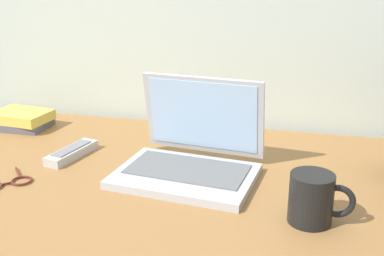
% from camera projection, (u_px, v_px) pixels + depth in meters
% --- Properties ---
extents(desk, '(1.60, 0.76, 0.03)m').
position_uv_depth(desk, '(197.00, 184.00, 1.08)').
color(desk, olive).
rests_on(desk, ground).
extents(laptop, '(0.33, 0.29, 0.22)m').
position_uv_depth(laptop, '(192.00, 154.00, 1.09)').
color(laptop, '#B2B5BA').
rests_on(laptop, desk).
extents(coffee_mug, '(0.12, 0.08, 0.10)m').
position_uv_depth(coffee_mug, '(313.00, 199.00, 0.87)').
color(coffee_mug, black).
rests_on(coffee_mug, desk).
extents(remote_control_near, '(0.08, 0.17, 0.02)m').
position_uv_depth(remote_control_near, '(72.00, 152.00, 1.19)').
color(remote_control_near, '#B7B7B7').
rests_on(remote_control_near, desk).
extents(eyeglasses, '(0.14, 0.14, 0.01)m').
position_uv_depth(eyeglasses, '(6.00, 183.00, 1.04)').
color(eyeglasses, '#591E19').
rests_on(eyeglasses, desk).
extents(book_stack, '(0.18, 0.13, 0.05)m').
position_uv_depth(book_stack, '(22.00, 119.00, 1.41)').
color(book_stack, '#595960').
rests_on(book_stack, desk).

